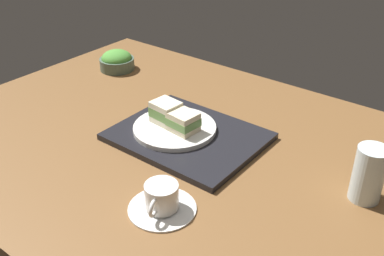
% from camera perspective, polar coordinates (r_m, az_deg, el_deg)
% --- Properties ---
extents(ground_plane, '(1.40, 1.00, 0.03)m').
position_cam_1_polar(ground_plane, '(1.19, -1.32, -2.55)').
color(ground_plane, brown).
extents(serving_tray, '(0.37, 0.30, 0.02)m').
position_cam_1_polar(serving_tray, '(1.19, -0.69, -1.00)').
color(serving_tray, black).
rests_on(serving_tray, ground_plane).
extents(sandwich_plate, '(0.22, 0.22, 0.01)m').
position_cam_1_polar(sandwich_plate, '(1.20, -2.20, -0.02)').
color(sandwich_plate, silver).
rests_on(sandwich_plate, serving_tray).
extents(sandwich_near, '(0.08, 0.07, 0.05)m').
position_cam_1_polar(sandwich_near, '(1.16, -1.12, 0.80)').
color(sandwich_near, beige).
rests_on(sandwich_near, sandwich_plate).
extents(sandwich_far, '(0.08, 0.07, 0.06)m').
position_cam_1_polar(sandwich_far, '(1.20, -3.31, 2.01)').
color(sandwich_far, '#EFE5C1').
rests_on(sandwich_far, sandwich_plate).
extents(salad_bowl, '(0.12, 0.12, 0.07)m').
position_cam_1_polar(salad_bowl, '(1.63, -9.45, 8.34)').
color(salad_bowl, '#4C6051').
rests_on(salad_bowl, ground_plane).
extents(coffee_cup, '(0.15, 0.15, 0.06)m').
position_cam_1_polar(coffee_cup, '(0.95, -3.85, -9.06)').
color(coffee_cup, white).
rests_on(coffee_cup, ground_plane).
extents(drinking_glass, '(0.07, 0.07, 0.13)m').
position_cam_1_polar(drinking_glass, '(1.03, 21.38, -5.44)').
color(drinking_glass, silver).
rests_on(drinking_glass, ground_plane).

